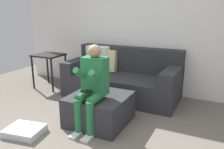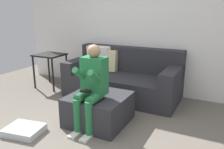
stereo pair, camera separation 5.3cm
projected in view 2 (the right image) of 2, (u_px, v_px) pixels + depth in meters
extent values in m
cube|color=white|center=(142.00, 18.00, 4.30)|extent=(5.31, 0.10, 2.79)
cube|color=#2D2D33|center=(122.00, 86.00, 4.23)|extent=(2.02, 0.96, 0.41)
cube|color=#2D2D33|center=(130.00, 59.00, 4.42)|extent=(2.02, 0.24, 0.46)
cube|color=#2D2D33|center=(81.00, 64.00, 4.53)|extent=(0.23, 0.96, 0.22)
cube|color=#2D2D33|center=(173.00, 75.00, 3.75)|extent=(0.23, 0.96, 0.22)
cube|color=white|center=(99.00, 58.00, 4.50)|extent=(0.47, 0.19, 0.47)
cube|color=beige|center=(107.00, 60.00, 4.44)|extent=(0.41, 0.20, 0.41)
cube|color=#2D2D33|center=(99.00, 109.00, 3.26)|extent=(0.78, 0.78, 0.41)
cube|color=#26723F|center=(94.00, 76.00, 3.04)|extent=(0.32, 0.20, 0.50)
sphere|color=tan|center=(94.00, 51.00, 2.95)|extent=(0.17, 0.17, 0.17)
cylinder|color=#26723F|center=(83.00, 96.00, 3.02)|extent=(0.12, 0.29, 0.12)
cylinder|color=#26723F|center=(77.00, 115.00, 2.95)|extent=(0.10, 0.10, 0.43)
cube|color=white|center=(75.00, 134.00, 2.96)|extent=(0.10, 0.22, 0.03)
cylinder|color=#26723F|center=(82.00, 75.00, 2.97)|extent=(0.08, 0.34, 0.27)
cylinder|color=#26723F|center=(95.00, 98.00, 2.94)|extent=(0.12, 0.29, 0.12)
cylinder|color=#26723F|center=(89.00, 118.00, 2.87)|extent=(0.10, 0.10, 0.43)
cube|color=white|center=(87.00, 137.00, 2.88)|extent=(0.10, 0.22, 0.03)
cylinder|color=#26723F|center=(97.00, 78.00, 2.87)|extent=(0.08, 0.35, 0.28)
cube|color=black|center=(86.00, 91.00, 2.89)|extent=(0.14, 0.06, 0.03)
cube|color=silver|center=(24.00, 130.00, 3.00)|extent=(0.51, 0.44, 0.09)
cube|color=black|center=(50.00, 55.00, 4.67)|extent=(0.55, 0.50, 0.03)
cylinder|color=black|center=(34.00, 72.00, 4.68)|extent=(0.04, 0.04, 0.66)
cylinder|color=black|center=(53.00, 75.00, 4.47)|extent=(0.04, 0.04, 0.66)
cylinder|color=black|center=(49.00, 68.00, 5.05)|extent=(0.04, 0.04, 0.66)
cylinder|color=black|center=(67.00, 70.00, 4.84)|extent=(0.04, 0.04, 0.66)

